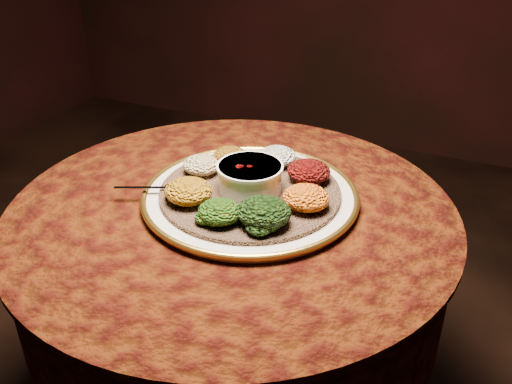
% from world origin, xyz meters
% --- Properties ---
extents(table, '(0.96, 0.96, 0.73)m').
position_xyz_m(table, '(0.00, 0.00, 0.55)').
color(table, black).
rests_on(table, ground).
extents(platter, '(0.48, 0.48, 0.02)m').
position_xyz_m(platter, '(0.03, 0.04, 0.75)').
color(platter, beige).
rests_on(platter, table).
extents(injera, '(0.50, 0.50, 0.01)m').
position_xyz_m(injera, '(0.03, 0.04, 0.76)').
color(injera, brown).
rests_on(injera, platter).
extents(stew_bowl, '(0.14, 0.14, 0.06)m').
position_xyz_m(stew_bowl, '(0.03, 0.04, 0.80)').
color(stew_bowl, white).
rests_on(stew_bowl, injera).
extents(spoon, '(0.14, 0.07, 0.01)m').
position_xyz_m(spoon, '(-0.14, -0.03, 0.77)').
color(spoon, silver).
rests_on(spoon, injera).
extents(portion_ayib, '(0.09, 0.08, 0.04)m').
position_xyz_m(portion_ayib, '(0.04, 0.17, 0.78)').
color(portion_ayib, silver).
rests_on(portion_ayib, injera).
extents(portion_kitfo, '(0.10, 0.09, 0.05)m').
position_xyz_m(portion_kitfo, '(0.13, 0.13, 0.79)').
color(portion_kitfo, black).
rests_on(portion_kitfo, injera).
extents(portion_tikil, '(0.10, 0.09, 0.05)m').
position_xyz_m(portion_tikil, '(0.16, 0.02, 0.78)').
color(portion_tikil, '#C87710').
rests_on(portion_tikil, injera).
extents(portion_gomen, '(0.11, 0.10, 0.05)m').
position_xyz_m(portion_gomen, '(0.10, -0.07, 0.79)').
color(portion_gomen, black).
rests_on(portion_gomen, injera).
extents(portion_mixveg, '(0.09, 0.08, 0.04)m').
position_xyz_m(portion_mixveg, '(0.02, -0.10, 0.78)').
color(portion_mixveg, '#A02F0A').
rests_on(portion_mixveg, injera).
extents(portion_kik, '(0.10, 0.09, 0.05)m').
position_xyz_m(portion_kik, '(-0.07, -0.05, 0.79)').
color(portion_kik, '#B06F0F').
rests_on(portion_kik, injera).
extents(portion_timatim, '(0.08, 0.08, 0.04)m').
position_xyz_m(portion_timatim, '(-0.11, 0.07, 0.78)').
color(portion_timatim, maroon).
rests_on(portion_timatim, injera).
extents(portion_shiro, '(0.08, 0.08, 0.04)m').
position_xyz_m(portion_shiro, '(-0.07, 0.14, 0.78)').
color(portion_shiro, '#845510').
rests_on(portion_shiro, injera).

